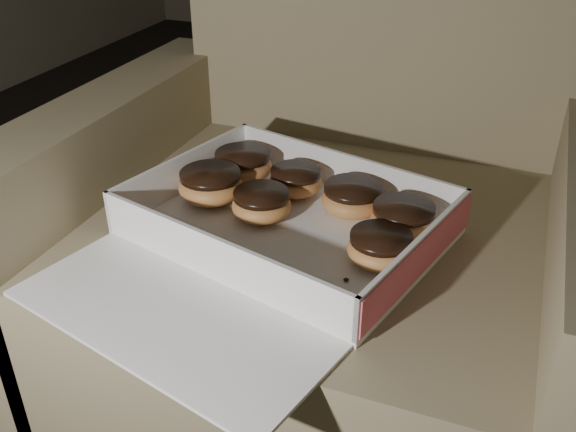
% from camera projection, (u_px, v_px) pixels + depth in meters
% --- Properties ---
extents(floor, '(4.50, 4.50, 0.00)m').
position_uv_depth(floor, '(492.00, 393.00, 1.16)').
color(floor, black).
rests_on(floor, ground).
extents(armchair, '(0.84, 0.71, 0.88)m').
position_uv_depth(armchair, '(331.00, 260.00, 1.04)').
color(armchair, '#827453').
rests_on(armchair, floor).
extents(bakery_box, '(0.50, 0.55, 0.07)m').
position_uv_depth(bakery_box, '(271.00, 239.00, 0.85)').
color(bakery_box, white).
rests_on(bakery_box, armchair).
extents(donut_a, '(0.10, 0.10, 0.05)m').
position_uv_depth(donut_a, '(211.00, 185.00, 0.94)').
color(donut_a, '#E2994F').
rests_on(donut_a, bakery_box).
extents(donut_b, '(0.08, 0.08, 0.04)m').
position_uv_depth(donut_b, '(380.00, 248.00, 0.80)').
color(donut_b, '#E2994F').
rests_on(donut_b, bakery_box).
extents(donut_c, '(0.09, 0.09, 0.04)m').
position_uv_depth(donut_c, '(353.00, 198.00, 0.91)').
color(donut_c, '#E2994F').
rests_on(donut_c, bakery_box).
extents(donut_d, '(0.08, 0.08, 0.04)m').
position_uv_depth(donut_d, '(296.00, 181.00, 0.96)').
color(donut_d, '#E2994F').
rests_on(donut_d, bakery_box).
extents(donut_e, '(0.08, 0.08, 0.04)m').
position_uv_depth(donut_e, '(261.00, 204.00, 0.90)').
color(donut_e, '#E2994F').
rests_on(donut_e, bakery_box).
extents(donut_f, '(0.09, 0.09, 0.05)m').
position_uv_depth(donut_f, '(243.00, 165.00, 1.00)').
color(donut_f, '#E2994F').
rests_on(donut_f, bakery_box).
extents(donut_g, '(0.09, 0.09, 0.04)m').
position_uv_depth(donut_g, '(403.00, 219.00, 0.86)').
color(donut_g, '#E2994F').
rests_on(donut_g, bakery_box).
extents(crumb_a, '(0.01, 0.01, 0.00)m').
position_uv_depth(crumb_a, '(346.00, 280.00, 0.78)').
color(crumb_a, black).
rests_on(crumb_a, bakery_box).
extents(crumb_b, '(0.01, 0.01, 0.00)m').
position_uv_depth(crumb_b, '(267.00, 286.00, 0.77)').
color(crumb_b, black).
rests_on(crumb_b, bakery_box).
extents(crumb_c, '(0.01, 0.01, 0.00)m').
position_uv_depth(crumb_c, '(209.00, 243.00, 0.85)').
color(crumb_c, black).
rests_on(crumb_c, bakery_box).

